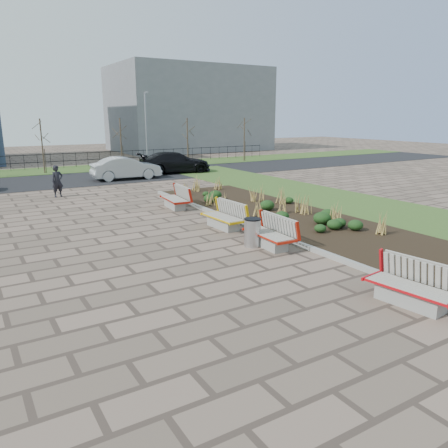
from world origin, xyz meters
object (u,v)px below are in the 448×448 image
bench_a (411,285)px  car_silver (126,168)px  litter_bin (252,233)px  bench_d (174,198)px  pedestrian (57,181)px  bench_c (223,216)px  car_black (175,162)px  lamp_east (146,131)px  bench_b (269,232)px

bench_a → car_silver: car_silver is taller
litter_bin → car_silver: size_ratio=0.20×
bench_d → pedestrian: bearing=130.2°
bench_d → litter_bin: bench_d is taller
bench_c → bench_a: bearing=-92.3°
bench_c → bench_d: size_ratio=1.00×
bench_a → car_black: size_ratio=0.39×
bench_c → lamp_east: 21.20m
bench_a → pedestrian: (-4.08, 18.58, 0.35)m
bench_d → lamp_east: bearing=78.1°
car_silver → lamp_east: lamp_east is taller
litter_bin → lamp_east: 23.79m
bench_b → bench_c: size_ratio=1.00×
litter_bin → pedestrian: 13.38m
car_silver → car_black: 4.49m
pedestrian → car_black: (9.57, 5.83, -0.04)m
bench_d → litter_bin: bearing=-88.0°
bench_b → car_black: size_ratio=0.39×
bench_d → car_silver: car_silver is taller
bench_a → bench_d: (0.00, 12.69, 0.00)m
bench_b → car_black: (5.49, 19.03, 0.31)m
bench_b → bench_a: bearing=-87.6°
bench_c → lamp_east: (5.00, 20.45, 2.54)m
car_black → bench_c: bearing=167.2°
bench_a → bench_b: same height
bench_c → car_silver: size_ratio=0.46×
pedestrian → car_black: size_ratio=0.31×
bench_a → litter_bin: bench_a is taller
car_black → lamp_east: (-0.49, 4.33, 2.23)m
bench_d → litter_bin: (-0.41, -6.98, -0.03)m
lamp_east → litter_bin: bearing=-103.2°
lamp_east → bench_b: bearing=-102.1°
lamp_east → car_silver: bearing=-123.5°
car_silver → bench_d: bearing=176.5°
bench_a → bench_c: size_ratio=1.00×
car_silver → lamp_east: size_ratio=0.77×
lamp_east → pedestrian: bearing=-131.8°
lamp_east → car_black: bearing=-83.5°
bench_a → car_silver: 23.07m
litter_bin → pedestrian: size_ratio=0.55×
bench_c → litter_bin: (-0.41, -2.58, -0.03)m
bench_c → bench_d: same height
litter_bin → bench_d: bearing=86.6°
pedestrian → car_black: 11.21m
bench_d → car_silver: (1.22, 10.34, 0.28)m
car_black → lamp_east: bearing=12.5°
bench_a → pedestrian: 19.03m
lamp_east → bench_a: bearing=-99.9°
bench_d → car_silver: size_ratio=0.46×
bench_b → car_black: car_black is taller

